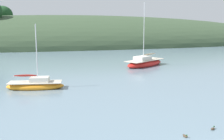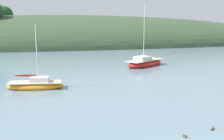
# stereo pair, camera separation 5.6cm
# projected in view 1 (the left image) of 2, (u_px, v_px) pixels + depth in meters

# --- Properties ---
(far_shoreline_hill) EXTENTS (150.00, 36.00, 21.11)m
(far_shoreline_hill) POSITION_uv_depth(u_px,v_px,m) (68.00, 45.00, 79.72)
(far_shoreline_hill) COLOR #384C33
(far_shoreline_hill) RESTS_ON ground
(sailboat_grey_yawl) EXTENTS (7.74, 6.29, 9.51)m
(sailboat_grey_yawl) POSITION_uv_depth(u_px,v_px,m) (145.00, 63.00, 40.78)
(sailboat_grey_yawl) COLOR red
(sailboat_grey_yawl) RESTS_ON ground
(sailboat_blue_center) EXTENTS (5.71, 2.64, 6.42)m
(sailboat_blue_center) POSITION_uv_depth(u_px,v_px,m) (36.00, 85.00, 26.64)
(sailboat_blue_center) COLOR orange
(sailboat_blue_center) RESTS_ON ground
(duck_trailing) EXTENTS (0.40, 0.33, 0.24)m
(duck_trailing) POSITION_uv_depth(u_px,v_px,m) (213.00, 129.00, 16.40)
(duck_trailing) COLOR #473828
(duck_trailing) RESTS_ON ground
(duck_straggler) EXTENTS (0.20, 0.43, 0.24)m
(duck_straggler) POSITION_uv_depth(u_px,v_px,m) (185.00, 136.00, 15.34)
(duck_straggler) COLOR #473828
(duck_straggler) RESTS_ON ground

